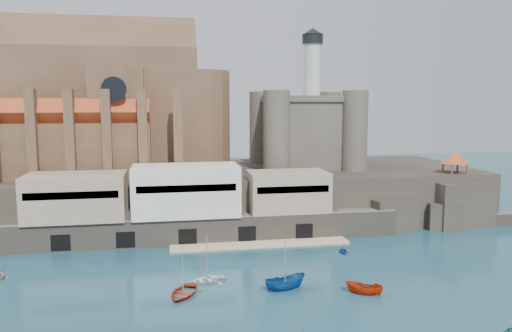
{
  "coord_description": "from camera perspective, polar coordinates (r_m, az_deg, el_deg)",
  "views": [
    {
      "loc": [
        -13.12,
        -61.61,
        23.89
      ],
      "look_at": [
        3.78,
        32.0,
        11.51
      ],
      "focal_mm": 35.0,
      "sensor_mm": 36.0,
      "label": 1
    }
  ],
  "objects": [
    {
      "name": "church",
      "position": [
        104.06,
        -16.4,
        6.15
      ],
      "size": [
        47.0,
        25.93,
        30.51
      ],
      "color": "brown",
      "rests_on": "promontory"
    },
    {
      "name": "ground",
      "position": [
        67.37,
        1.72,
        -13.36
      ],
      "size": [
        300.0,
        300.0,
        0.0
      ],
      "primitive_type": "plane",
      "color": "#194354",
      "rests_on": "ground"
    },
    {
      "name": "boat_5",
      "position": [
        65.65,
        12.24,
        -14.1
      ],
      "size": [
        2.39,
        2.37,
        4.63
      ],
      "primitive_type": "imported",
      "rotation": [
        0.0,
        0.0,
        4.23
      ],
      "color": "#B52707",
      "rests_on": "ground"
    },
    {
      "name": "promontory",
      "position": [
        103.56,
        -2.89,
        -3.15
      ],
      "size": [
        100.0,
        36.0,
        10.0
      ],
      "color": "black",
      "rests_on": "ground"
    },
    {
      "name": "boat_0",
      "position": [
        64.52,
        -8.32,
        -14.4
      ],
      "size": [
        4.3,
        2.74,
        5.83
      ],
      "primitive_type": "imported",
      "rotation": [
        0.0,
        0.0,
        5.88
      ],
      "color": "#9B3019",
      "rests_on": "ground"
    },
    {
      "name": "boat_7",
      "position": [
        81.55,
        9.91,
        -9.73
      ],
      "size": [
        2.42,
        1.67,
        2.61
      ],
      "primitive_type": "imported",
      "rotation": [
        0.0,
        0.0,
        6.14
      ],
      "color": "navy",
      "rests_on": "ground"
    },
    {
      "name": "rock_outcrop",
      "position": [
        105.27,
        21.63,
        -4.0
      ],
      "size": [
        14.5,
        10.5,
        8.7
      ],
      "color": "black",
      "rests_on": "ground"
    },
    {
      "name": "castle_keep",
      "position": [
        106.91,
        5.64,
        4.39
      ],
      "size": [
        21.2,
        21.2,
        29.3
      ],
      "color": "#494239",
      "rests_on": "promontory"
    },
    {
      "name": "boat_6",
      "position": [
        68.71,
        -5.61,
        -12.97
      ],
      "size": [
        1.77,
        3.73,
        5.03
      ],
      "primitive_type": "imported",
      "rotation": [
        0.0,
        0.0,
        4.92
      ],
      "color": "white",
      "rests_on": "ground"
    },
    {
      "name": "quay",
      "position": [
        86.59,
        -8.1,
        -4.54
      ],
      "size": [
        70.0,
        12.0,
        13.05
      ],
      "color": "#6F6659",
      "rests_on": "ground"
    },
    {
      "name": "pavilion",
      "position": [
        104.11,
        21.81,
        0.73
      ],
      "size": [
        6.4,
        6.4,
        5.4
      ],
      "color": "brown",
      "rests_on": "rock_outcrop"
    },
    {
      "name": "boat_2",
      "position": [
        65.78,
        3.34,
        -13.89
      ],
      "size": [
        2.59,
        2.55,
        5.62
      ],
      "primitive_type": "imported",
      "rotation": [
        0.0,
        0.0,
        1.8
      ],
      "color": "navy",
      "rests_on": "ground"
    }
  ]
}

